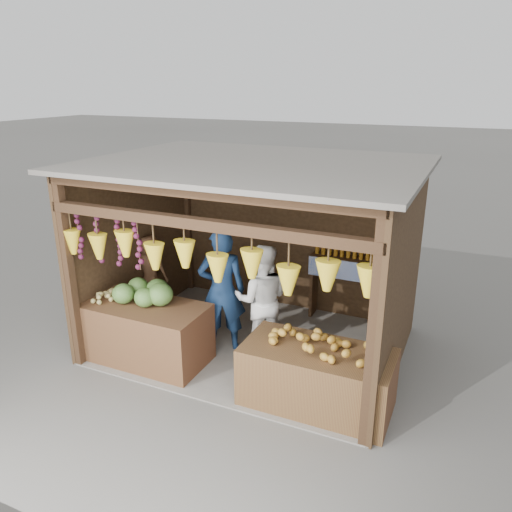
# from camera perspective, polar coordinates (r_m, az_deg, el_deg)

# --- Properties ---
(ground) EXTENTS (80.00, 80.00, 0.00)m
(ground) POSITION_cam_1_polar(r_m,az_deg,el_deg) (7.40, -0.24, -10.08)
(ground) COLOR #514F49
(ground) RESTS_ON ground
(stall_structure) EXTENTS (4.30, 3.30, 2.66)m
(stall_structure) POSITION_cam_1_polar(r_m,az_deg,el_deg) (6.71, -0.67, 2.29)
(stall_structure) COLOR slate
(stall_structure) RESTS_ON ground
(back_shelf) EXTENTS (1.25, 0.32, 1.32)m
(back_shelf) POSITION_cam_1_polar(r_m,az_deg,el_deg) (7.83, 10.71, -1.66)
(back_shelf) COLOR #382314
(back_shelf) RESTS_ON ground
(counter_left) EXTENTS (1.65, 0.85, 0.82)m
(counter_left) POSITION_cam_1_polar(r_m,az_deg,el_deg) (7.01, -12.37, -8.55)
(counter_left) COLOR #512E1B
(counter_left) RESTS_ON ground
(counter_right) EXTENTS (1.74, 0.85, 0.73)m
(counter_right) POSITION_cam_1_polar(r_m,az_deg,el_deg) (6.03, 6.95, -13.62)
(counter_right) COLOR #4B2A19
(counter_right) RESTS_ON ground
(stool) EXTENTS (0.32, 0.32, 0.30)m
(stool) POSITION_cam_1_polar(r_m,az_deg,el_deg) (8.28, -11.61, -5.97)
(stool) COLOR black
(stool) RESTS_ON ground
(man_standing) EXTENTS (0.77, 0.66, 1.79)m
(man_standing) POSITION_cam_1_polar(r_m,az_deg,el_deg) (6.94, -3.92, -3.97)
(man_standing) COLOR #142A4C
(man_standing) RESTS_ON ground
(woman_standing) EXTENTS (0.93, 0.84, 1.59)m
(woman_standing) POSITION_cam_1_polar(r_m,az_deg,el_deg) (6.89, 0.68, -5.02)
(woman_standing) COLOR white
(woman_standing) RESTS_ON ground
(vendor_seated) EXTENTS (0.55, 0.38, 1.09)m
(vendor_seated) POSITION_cam_1_polar(r_m,az_deg,el_deg) (8.01, -11.95, -1.47)
(vendor_seated) COLOR brown
(vendor_seated) RESTS_ON stool
(melon_pile) EXTENTS (1.00, 0.50, 0.32)m
(melon_pile) POSITION_cam_1_polar(r_m,az_deg,el_deg) (6.86, -12.71, -3.91)
(melon_pile) COLOR #245015
(melon_pile) RESTS_ON counter_left
(tanfruit_pile) EXTENTS (0.34, 0.40, 0.13)m
(tanfruit_pile) POSITION_cam_1_polar(r_m,az_deg,el_deg) (7.08, -16.75, -4.37)
(tanfruit_pile) COLOR #A1894A
(tanfruit_pile) RESTS_ON counter_left
(mango_pile) EXTENTS (1.40, 0.64, 0.22)m
(mango_pile) POSITION_cam_1_polar(r_m,az_deg,el_deg) (5.77, 7.37, -9.73)
(mango_pile) COLOR #D65D1C
(mango_pile) RESTS_ON counter_right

